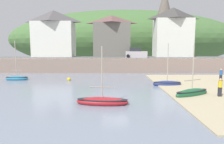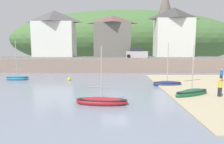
# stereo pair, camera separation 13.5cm
# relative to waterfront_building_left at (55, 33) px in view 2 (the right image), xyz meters

# --- Properties ---
(ground) EXTENTS (48.00, 41.00, 0.61)m
(ground) POSITION_rel_waterfront_building_left_xyz_m (13.94, -34.76, -7.14)
(ground) COLOR gray
(quay_seawall) EXTENTS (48.00, 9.40, 2.40)m
(quay_seawall) POSITION_rel_waterfront_building_left_xyz_m (12.55, -7.70, -5.95)
(quay_seawall) COLOR gray
(quay_seawall) RESTS_ON ground
(hillside_backdrop) EXTENTS (80.00, 44.00, 19.63)m
(hillside_backdrop) POSITION_rel_waterfront_building_left_xyz_m (16.52, 30.00, -0.43)
(hillside_backdrop) COLOR #476D39
(hillside_backdrop) RESTS_ON ground
(waterfront_building_left) EXTENTS (8.55, 5.46, 9.64)m
(waterfront_building_left) POSITION_rel_waterfront_building_left_xyz_m (0.00, 0.00, 0.00)
(waterfront_building_left) COLOR white
(waterfront_building_left) RESTS_ON ground
(waterfront_building_centre) EXTENTS (7.76, 5.83, 8.60)m
(waterfront_building_centre) POSITION_rel_waterfront_building_left_xyz_m (12.22, -0.00, -0.54)
(waterfront_building_centre) COLOR slate
(waterfront_building_centre) RESTS_ON ground
(waterfront_building_right) EXTENTS (7.89, 5.00, 10.19)m
(waterfront_building_right) POSITION_rel_waterfront_building_left_xyz_m (25.13, -0.00, 0.28)
(waterfront_building_right) COLOR white
(waterfront_building_right) RESTS_ON ground
(church_with_spire) EXTENTS (3.00, 3.00, 15.33)m
(church_with_spire) POSITION_rel_waterfront_building_left_xyz_m (24.23, 4.00, 3.01)
(church_with_spire) COLOR tan
(church_with_spire) RESTS_ON ground
(sailboat_tall_mast) EXTENTS (3.90, 2.69, 4.79)m
(sailboat_tall_mast) POSITION_rel_waterfront_building_left_xyz_m (19.57, -25.66, -7.01)
(sailboat_tall_mast) COLOR #1B5632
(sailboat_tall_mast) RESTS_ON ground
(motorboat_with_cabin) EXTENTS (3.37, 1.33, 5.01)m
(motorboat_with_cabin) POSITION_rel_waterfront_building_left_xyz_m (18.69, -20.50, -7.05)
(motorboat_with_cabin) COLOR navy
(motorboat_with_cabin) RESTS_ON ground
(fishing_boat_green) EXTENTS (4.24, 1.71, 4.71)m
(fishing_boat_green) POSITION_rel_waterfront_building_left_xyz_m (11.51, -28.30, -7.06)
(fishing_boat_green) COLOR #A41D25
(fishing_boat_green) RESTS_ON ground
(sailboat_blue_trim) EXTENTS (3.06, 1.26, 5.39)m
(sailboat_blue_trim) POSITION_rel_waterfront_building_left_xyz_m (-0.67, -16.47, -7.04)
(sailboat_blue_trim) COLOR teal
(sailboat_blue_trim) RESTS_ON ground
(parked_car_near_slipway) EXTENTS (4.24, 2.07, 1.95)m
(parked_car_near_slipway) POSITION_rel_waterfront_building_left_xyz_m (16.92, -4.50, -4.10)
(parked_car_near_slipway) COLOR #B9B2B7
(parked_car_near_slipway) RESTS_ON ground
(person_on_slipway) EXTENTS (0.34, 0.34, 1.62)m
(person_on_slipway) POSITION_rel_waterfront_building_left_xyz_m (21.85, -26.15, -6.32)
(person_on_slipway) COLOR #282833
(person_on_slipway) RESTS_ON ground
(person_near_water) EXTENTS (0.34, 0.34, 1.62)m
(person_near_water) POSITION_rel_waterfront_building_left_xyz_m (26.14, -18.17, -6.32)
(person_near_water) COLOR #282833
(person_near_water) RESTS_ON ground
(mooring_buoy) EXTENTS (0.49, 0.49, 0.49)m
(mooring_buoy) POSITION_rel_waterfront_building_left_xyz_m (6.51, -16.92, -7.16)
(mooring_buoy) COLOR yellow
(mooring_buoy) RESTS_ON ground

